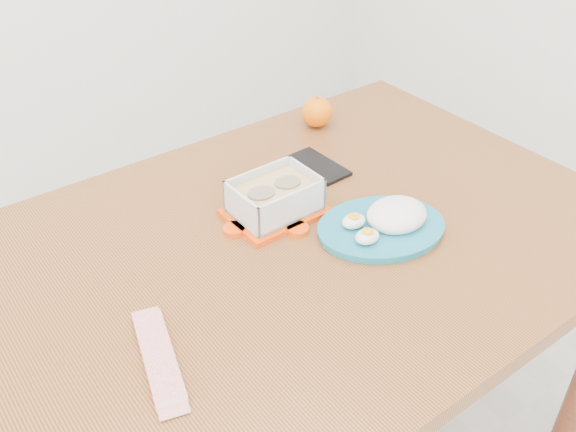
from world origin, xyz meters
TOP-DOWN VIEW (x-y plane):
  - dining_table at (0.20, 0.13)m, footprint 1.36×0.93m
  - food_container at (0.23, 0.22)m, footprint 0.19×0.15m
  - orange_fruit at (0.53, 0.48)m, footprint 0.08×0.08m
  - rice_plate at (0.38, 0.05)m, footprint 0.31×0.31m
  - candy_bar at (-0.13, 0.00)m, footprint 0.09×0.19m
  - smartphone at (0.41, 0.31)m, footprint 0.08×0.15m

SIDE VIEW (x-z plane):
  - dining_table at x=0.20m, z-range 0.29..1.04m
  - smartphone at x=0.41m, z-range 0.75..0.76m
  - candy_bar at x=-0.13m, z-range 0.75..0.77m
  - rice_plate at x=0.38m, z-range 0.74..0.81m
  - orange_fruit at x=0.53m, z-range 0.75..0.83m
  - food_container at x=0.23m, z-range 0.75..0.83m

